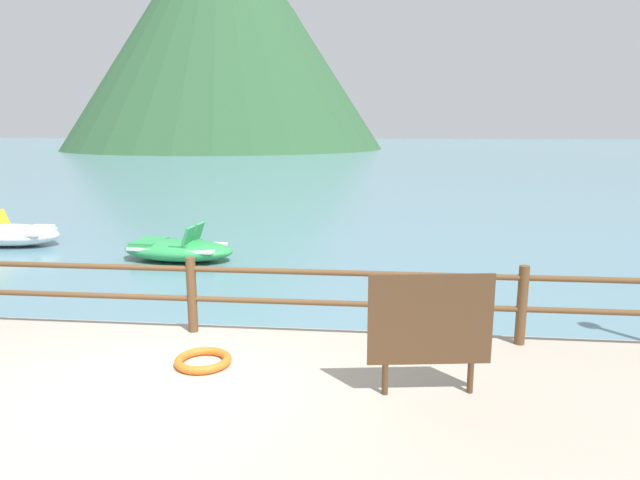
{
  "coord_description": "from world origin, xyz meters",
  "views": [
    {
      "loc": [
        2.28,
        -4.89,
        2.92
      ],
      "look_at": [
        1.23,
        5.0,
        0.9
      ],
      "focal_mm": 31.39,
      "sensor_mm": 36.0,
      "label": 1
    }
  ],
  "objects_px": {
    "pedal_boat_0": "(178,249)",
    "sign_board": "(430,321)",
    "life_ring": "(203,360)",
    "pedal_boat_3": "(11,234)"
  },
  "relations": [
    {
      "from": "pedal_boat_0",
      "to": "sign_board",
      "type": "bearing_deg",
      "value": -53.59
    },
    {
      "from": "life_ring",
      "to": "pedal_boat_3",
      "type": "height_order",
      "value": "pedal_boat_3"
    },
    {
      "from": "life_ring",
      "to": "pedal_boat_0",
      "type": "xyz_separation_m",
      "value": [
        -2.58,
        6.26,
        -0.2
      ]
    },
    {
      "from": "pedal_boat_0",
      "to": "pedal_boat_3",
      "type": "distance_m",
      "value": 4.82
    },
    {
      "from": "life_ring",
      "to": "pedal_boat_3",
      "type": "relative_size",
      "value": 0.24
    },
    {
      "from": "pedal_boat_3",
      "to": "sign_board",
      "type": "bearing_deg",
      "value": -38.94
    },
    {
      "from": "sign_board",
      "to": "life_ring",
      "type": "distance_m",
      "value": 2.49
    },
    {
      "from": "sign_board",
      "to": "life_ring",
      "type": "height_order",
      "value": "sign_board"
    },
    {
      "from": "life_ring",
      "to": "pedal_boat_0",
      "type": "distance_m",
      "value": 6.78
    },
    {
      "from": "life_ring",
      "to": "pedal_boat_0",
      "type": "height_order",
      "value": "pedal_boat_0"
    }
  ]
}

